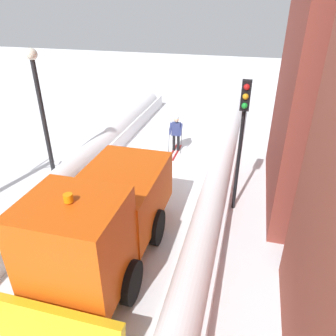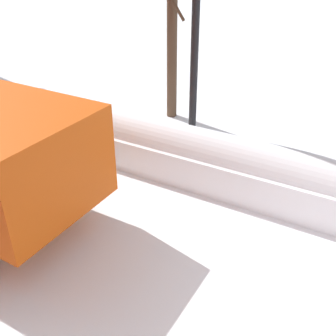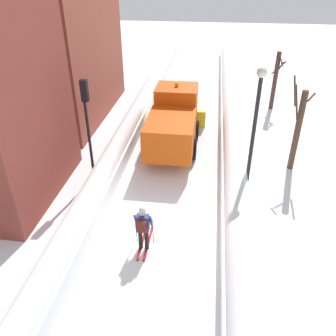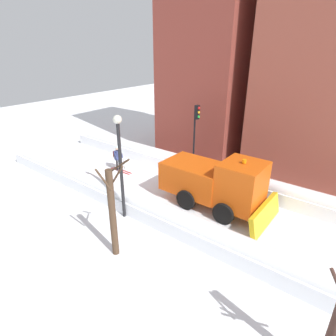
{
  "view_description": "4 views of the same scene",
  "coord_description": "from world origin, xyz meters",
  "px_view_note": "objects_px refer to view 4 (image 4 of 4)",
  "views": [
    {
      "loc": [
        -3.7,
        12.99,
        6.76
      ],
      "look_at": [
        -1.23,
        3.65,
        1.58
      ],
      "focal_mm": 34.48,
      "sensor_mm": 36.0,
      "label": 1
    },
    {
      "loc": [
        -3.89,
        -0.14,
        4.51
      ],
      "look_at": [
        0.27,
        2.25,
        1.76
      ],
      "focal_mm": 43.01,
      "sensor_mm": 36.0,
      "label": 2
    },
    {
      "loc": [
        1.61,
        -9.97,
        8.76
      ],
      "look_at": [
        0.07,
        1.99,
        1.5
      ],
      "focal_mm": 37.34,
      "sensor_mm": 36.0,
      "label": 3
    },
    {
      "loc": [
        11.78,
        12.8,
        8.13
      ],
      "look_at": [
        -0.34,
        3.37,
        1.36
      ],
      "focal_mm": 30.11,
      "sensor_mm": 36.0,
      "label": 4
    }
  ],
  "objects_px": {
    "street_lamp": "(120,156)",
    "traffic_light_pole": "(196,126)",
    "plow_truck": "(216,182)",
    "bare_tree_mid": "(336,327)",
    "skier": "(118,157)",
    "bare_tree_near": "(113,211)"
  },
  "relations": [
    {
      "from": "street_lamp",
      "to": "traffic_light_pole",
      "type": "bearing_deg",
      "value": -177.94
    },
    {
      "from": "traffic_light_pole",
      "to": "bare_tree_near",
      "type": "bearing_deg",
      "value": 12.38
    },
    {
      "from": "skier",
      "to": "bare_tree_mid",
      "type": "bearing_deg",
      "value": 66.87
    },
    {
      "from": "bare_tree_near",
      "to": "bare_tree_mid",
      "type": "relative_size",
      "value": 1.16
    },
    {
      "from": "plow_truck",
      "to": "bare_tree_near",
      "type": "distance_m",
      "value": 6.06
    },
    {
      "from": "plow_truck",
      "to": "bare_tree_mid",
      "type": "distance_m",
      "value": 8.76
    },
    {
      "from": "street_lamp",
      "to": "bare_tree_near",
      "type": "xyz_separation_m",
      "value": [
        2.17,
        1.76,
        -1.26
      ]
    },
    {
      "from": "traffic_light_pole",
      "to": "bare_tree_near",
      "type": "xyz_separation_m",
      "value": [
        9.14,
        2.01,
        -1.14
      ]
    },
    {
      "from": "plow_truck",
      "to": "street_lamp",
      "type": "xyz_separation_m",
      "value": [
        3.68,
        -3.22,
        1.86
      ]
    },
    {
      "from": "skier",
      "to": "street_lamp",
      "type": "bearing_deg",
      "value": 49.84
    },
    {
      "from": "bare_tree_near",
      "to": "bare_tree_mid",
      "type": "xyz_separation_m",
      "value": [
        0.06,
        7.91,
        -0.13
      ]
    },
    {
      "from": "bare_tree_mid",
      "to": "skier",
      "type": "bearing_deg",
      "value": -113.13
    },
    {
      "from": "plow_truck",
      "to": "skier",
      "type": "xyz_separation_m",
      "value": [
        -0.16,
        -7.76,
        -0.48
      ]
    },
    {
      "from": "traffic_light_pole",
      "to": "street_lamp",
      "type": "height_order",
      "value": "street_lamp"
    },
    {
      "from": "bare_tree_mid",
      "to": "traffic_light_pole",
      "type": "bearing_deg",
      "value": -132.86
    },
    {
      "from": "traffic_light_pole",
      "to": "bare_tree_near",
      "type": "distance_m",
      "value": 9.43
    },
    {
      "from": "skier",
      "to": "bare_tree_near",
      "type": "distance_m",
      "value": 8.77
    },
    {
      "from": "plow_truck",
      "to": "bare_tree_mid",
      "type": "bearing_deg",
      "value": 47.46
    },
    {
      "from": "traffic_light_pole",
      "to": "street_lamp",
      "type": "bearing_deg",
      "value": 2.06
    },
    {
      "from": "skier",
      "to": "traffic_light_pole",
      "type": "distance_m",
      "value": 5.75
    },
    {
      "from": "skier",
      "to": "bare_tree_mid",
      "type": "xyz_separation_m",
      "value": [
        6.07,
        14.21,
        0.94
      ]
    },
    {
      "from": "bare_tree_mid",
      "to": "street_lamp",
      "type": "bearing_deg",
      "value": -103.01
    }
  ]
}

